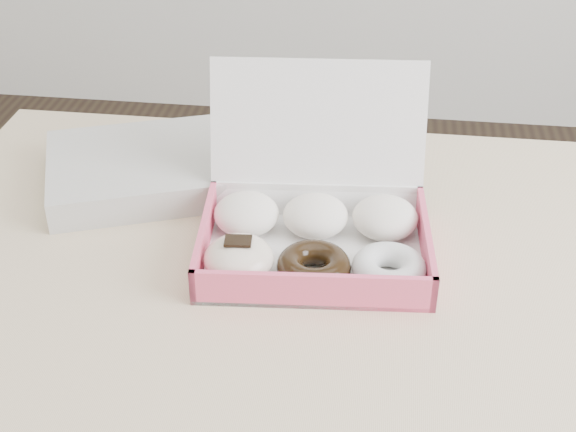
# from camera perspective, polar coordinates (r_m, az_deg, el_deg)

# --- Properties ---
(table) EXTENTS (1.20, 0.80, 0.75)m
(table) POSITION_cam_1_polar(r_m,az_deg,el_deg) (1.02, 4.85, -8.06)
(table) COLOR tan
(table) RESTS_ON ground
(donut_box) EXTENTS (0.30, 0.28, 0.20)m
(donut_box) POSITION_cam_1_polar(r_m,az_deg,el_deg) (1.00, 1.76, -0.80)
(donut_box) COLOR white
(donut_box) RESTS_ON table
(newspapers) EXTENTS (0.33, 0.30, 0.04)m
(newspapers) POSITION_cam_1_polar(r_m,az_deg,el_deg) (1.17, -10.09, 3.35)
(newspapers) COLOR silver
(newspapers) RESTS_ON table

